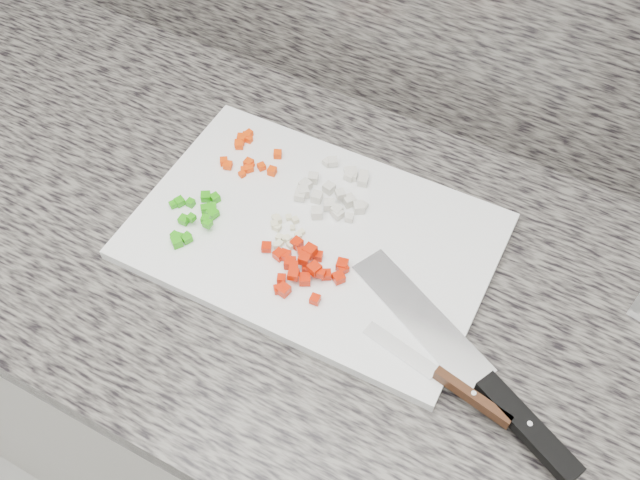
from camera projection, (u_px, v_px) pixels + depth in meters
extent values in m
cube|color=silver|center=(326.00, 406.00, 1.31)|extent=(3.92, 0.62, 0.86)
cube|color=#615D56|center=(329.00, 268.00, 0.94)|extent=(3.96, 0.64, 0.04)
cube|color=white|center=(314.00, 236.00, 0.94)|extent=(0.47, 0.31, 0.02)
cube|color=#EB3C05|center=(247.00, 136.00, 1.03)|extent=(0.01, 0.01, 0.01)
cube|color=#EB3C05|center=(239.00, 145.00, 1.02)|extent=(0.01, 0.01, 0.01)
cube|color=#EB3C05|center=(224.00, 161.00, 1.00)|extent=(0.01, 0.01, 0.01)
cube|color=#EB3C05|center=(228.00, 165.00, 1.00)|extent=(0.01, 0.01, 0.01)
cube|color=#EB3C05|center=(242.00, 174.00, 0.99)|extent=(0.01, 0.01, 0.01)
cube|color=#EB3C05|center=(250.00, 165.00, 1.00)|extent=(0.01, 0.01, 0.01)
cube|color=#EB3C05|center=(262.00, 166.00, 1.00)|extent=(0.01, 0.01, 0.01)
cube|color=#EB3C05|center=(238.00, 143.00, 1.02)|extent=(0.01, 0.01, 0.01)
cube|color=#EB3C05|center=(278.00, 154.00, 1.01)|extent=(0.01, 0.01, 0.01)
cube|color=#EB3C05|center=(249.00, 133.00, 1.04)|extent=(0.01, 0.01, 0.01)
cube|color=#EB3C05|center=(241.00, 137.00, 1.03)|extent=(0.01, 0.01, 0.01)
cube|color=#EB3C05|center=(242.00, 139.00, 1.03)|extent=(0.01, 0.01, 0.01)
cube|color=#EB3C05|center=(249.00, 168.00, 1.00)|extent=(0.01, 0.01, 0.01)
cube|color=#EB3C05|center=(249.00, 140.00, 1.03)|extent=(0.01, 0.01, 0.01)
cube|color=#EB3C05|center=(272.00, 171.00, 0.99)|extent=(0.01, 0.01, 0.01)
cube|color=#EB3C05|center=(249.00, 163.00, 1.00)|extent=(0.01, 0.01, 0.01)
cube|color=#EB3C05|center=(239.00, 144.00, 1.02)|extent=(0.01, 0.01, 0.01)
cube|color=#EB3C05|center=(244.00, 170.00, 0.99)|extent=(0.01, 0.01, 0.01)
cube|color=beige|center=(353.00, 176.00, 0.99)|extent=(0.01, 0.01, 0.01)
cube|color=beige|center=(363.00, 181.00, 0.98)|extent=(0.02, 0.02, 0.01)
cube|color=beige|center=(340.00, 194.00, 0.95)|extent=(0.02, 0.02, 0.01)
cube|color=beige|center=(327.00, 162.00, 1.00)|extent=(0.01, 0.01, 0.01)
cube|color=beige|center=(317.00, 197.00, 0.96)|extent=(0.02, 0.02, 0.01)
cube|color=beige|center=(317.00, 213.00, 0.95)|extent=(0.02, 0.02, 0.01)
cube|color=beige|center=(337.00, 211.00, 0.95)|extent=(0.02, 0.02, 0.01)
cube|color=beige|center=(300.00, 195.00, 0.96)|extent=(0.02, 0.02, 0.01)
cube|color=beige|center=(329.00, 188.00, 0.97)|extent=(0.02, 0.02, 0.01)
cube|color=beige|center=(338.00, 214.00, 0.95)|extent=(0.02, 0.02, 0.01)
cube|color=beige|center=(352.00, 171.00, 0.99)|extent=(0.02, 0.02, 0.01)
cube|color=beige|center=(350.00, 176.00, 0.99)|extent=(0.01, 0.01, 0.01)
cube|color=beige|center=(303.00, 192.00, 0.97)|extent=(0.02, 0.02, 0.01)
cube|color=beige|center=(348.00, 171.00, 0.99)|extent=(0.01, 0.01, 0.01)
cube|color=beige|center=(363.00, 206.00, 0.96)|extent=(0.01, 0.01, 0.01)
cube|color=beige|center=(359.00, 207.00, 0.95)|extent=(0.02, 0.02, 0.01)
cube|color=beige|center=(364.00, 175.00, 0.99)|extent=(0.01, 0.01, 0.01)
cube|color=beige|center=(313.00, 178.00, 0.98)|extent=(0.02, 0.02, 0.01)
cube|color=beige|center=(333.00, 162.00, 1.00)|extent=(0.02, 0.02, 0.01)
cube|color=beige|center=(349.00, 201.00, 0.96)|extent=(0.02, 0.02, 0.01)
cube|color=beige|center=(349.00, 218.00, 0.94)|extent=(0.01, 0.01, 0.01)
cube|color=beige|center=(305.00, 185.00, 0.97)|extent=(0.02, 0.02, 0.01)
cube|color=beige|center=(329.00, 204.00, 0.95)|extent=(0.02, 0.02, 0.01)
cube|color=#269C0E|center=(175.00, 236.00, 0.93)|extent=(0.01, 0.01, 0.01)
cube|color=#269C0E|center=(177.00, 238.00, 0.92)|extent=(0.01, 0.01, 0.01)
cube|color=#269C0E|center=(173.00, 204.00, 0.96)|extent=(0.01, 0.01, 0.01)
cube|color=#269C0E|center=(177.00, 242.00, 0.92)|extent=(0.02, 0.02, 0.01)
cube|color=#269C0E|center=(191.00, 218.00, 0.93)|extent=(0.01, 0.01, 0.01)
cube|color=#269C0E|center=(208.00, 224.00, 0.93)|extent=(0.01, 0.01, 0.01)
cube|color=#269C0E|center=(187.00, 236.00, 0.93)|extent=(0.01, 0.01, 0.01)
cube|color=#269C0E|center=(205.00, 209.00, 0.95)|extent=(0.01, 0.01, 0.01)
cube|color=#269C0E|center=(206.00, 197.00, 0.96)|extent=(0.02, 0.02, 0.01)
cube|color=#269C0E|center=(187.00, 238.00, 0.92)|extent=(0.02, 0.02, 0.01)
cube|color=#269C0E|center=(213.00, 213.00, 0.95)|extent=(0.02, 0.02, 0.01)
cube|color=#269C0E|center=(184.00, 220.00, 0.94)|extent=(0.01, 0.01, 0.01)
cube|color=#269C0E|center=(206.00, 219.00, 0.93)|extent=(0.01, 0.01, 0.01)
cube|color=#269C0E|center=(215.00, 198.00, 0.96)|extent=(0.01, 0.01, 0.01)
cube|color=#269C0E|center=(180.00, 202.00, 0.96)|extent=(0.02, 0.02, 0.01)
cube|color=#269C0E|center=(191.00, 203.00, 0.96)|extent=(0.01, 0.01, 0.01)
cube|color=#269C0E|center=(212.00, 208.00, 0.95)|extent=(0.02, 0.02, 0.01)
cube|color=red|center=(310.00, 251.00, 0.90)|extent=(0.02, 0.02, 0.01)
cube|color=red|center=(285.00, 255.00, 0.91)|extent=(0.01, 0.01, 0.01)
cube|color=red|center=(343.00, 268.00, 0.89)|extent=(0.02, 0.02, 0.01)
cube|color=red|center=(314.00, 269.00, 0.88)|extent=(0.02, 0.02, 0.01)
cube|color=red|center=(321.00, 273.00, 0.88)|extent=(0.01, 0.01, 0.01)
cube|color=red|center=(294.00, 266.00, 0.88)|extent=(0.02, 0.02, 0.01)
cube|color=red|center=(318.00, 256.00, 0.91)|extent=(0.01, 0.01, 0.01)
cube|color=red|center=(278.00, 289.00, 0.88)|extent=(0.02, 0.02, 0.01)
cube|color=red|center=(290.00, 263.00, 0.90)|extent=(0.02, 0.02, 0.01)
cube|color=red|center=(339.00, 278.00, 0.88)|extent=(0.02, 0.02, 0.01)
cube|color=red|center=(297.00, 243.00, 0.92)|extent=(0.02, 0.02, 0.01)
cube|color=red|center=(315.00, 299.00, 0.87)|extent=(0.01, 0.01, 0.01)
cube|color=red|center=(305.00, 259.00, 0.89)|extent=(0.02, 0.02, 0.01)
cube|color=red|center=(279.00, 255.00, 0.91)|extent=(0.02, 0.02, 0.01)
cube|color=red|center=(326.00, 275.00, 0.89)|extent=(0.02, 0.02, 0.01)
cube|color=red|center=(305.00, 279.00, 0.88)|extent=(0.02, 0.02, 0.01)
cube|color=red|center=(304.00, 254.00, 0.91)|extent=(0.02, 0.02, 0.01)
cube|color=red|center=(342.00, 265.00, 0.90)|extent=(0.02, 0.02, 0.01)
cube|color=red|center=(307.00, 268.00, 0.89)|extent=(0.01, 0.01, 0.01)
cube|color=red|center=(293.00, 274.00, 0.88)|extent=(0.02, 0.02, 0.01)
cube|color=red|center=(266.00, 247.00, 0.91)|extent=(0.02, 0.02, 0.01)
cube|color=red|center=(281.00, 279.00, 0.89)|extent=(0.01, 0.01, 0.01)
cube|color=red|center=(284.00, 290.00, 0.87)|extent=(0.02, 0.02, 0.01)
cube|color=red|center=(310.00, 249.00, 0.91)|extent=(0.01, 0.01, 0.01)
cube|color=beige|center=(279.00, 237.00, 0.93)|extent=(0.01, 0.01, 0.01)
cube|color=beige|center=(298.00, 236.00, 0.93)|extent=(0.01, 0.01, 0.01)
cube|color=beige|center=(277.00, 219.00, 0.94)|extent=(0.01, 0.01, 0.01)
cube|color=beige|center=(275.00, 218.00, 0.94)|extent=(0.01, 0.01, 0.01)
cube|color=beige|center=(279.00, 243.00, 0.92)|extent=(0.01, 0.01, 0.01)
cube|color=beige|center=(293.00, 228.00, 0.94)|extent=(0.01, 0.01, 0.01)
cube|color=beige|center=(277.00, 228.00, 0.93)|extent=(0.01, 0.01, 0.01)
cube|color=beige|center=(278.00, 220.00, 0.94)|extent=(0.01, 0.01, 0.01)
cube|color=beige|center=(295.00, 220.00, 0.94)|extent=(0.01, 0.01, 0.01)
cube|color=beige|center=(291.00, 245.00, 0.92)|extent=(0.01, 0.01, 0.01)
cube|color=beige|center=(285.00, 239.00, 0.92)|extent=(0.01, 0.01, 0.01)
cube|color=beige|center=(289.00, 217.00, 0.95)|extent=(0.01, 0.01, 0.01)
cube|color=beige|center=(277.00, 245.00, 0.92)|extent=(0.01, 0.01, 0.01)
cube|color=beige|center=(275.00, 225.00, 0.94)|extent=(0.01, 0.01, 0.01)
cube|color=beige|center=(288.00, 239.00, 0.92)|extent=(0.01, 0.01, 0.01)
cube|color=beige|center=(302.00, 232.00, 0.93)|extent=(0.01, 0.01, 0.01)
cube|color=silver|center=(421.00, 317.00, 0.86)|extent=(0.21, 0.14, 0.00)
cube|color=black|center=(528.00, 427.00, 0.77)|extent=(0.14, 0.08, 0.02)
cylinder|color=silver|center=(530.00, 424.00, 0.76)|extent=(0.01, 0.01, 0.00)
cube|color=silver|center=(400.00, 350.00, 0.83)|extent=(0.10, 0.04, 0.00)
cube|color=#422310|center=(472.00, 397.00, 0.79)|extent=(0.10, 0.03, 0.02)
cylinder|color=silver|center=(474.00, 394.00, 0.78)|extent=(0.01, 0.01, 0.00)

